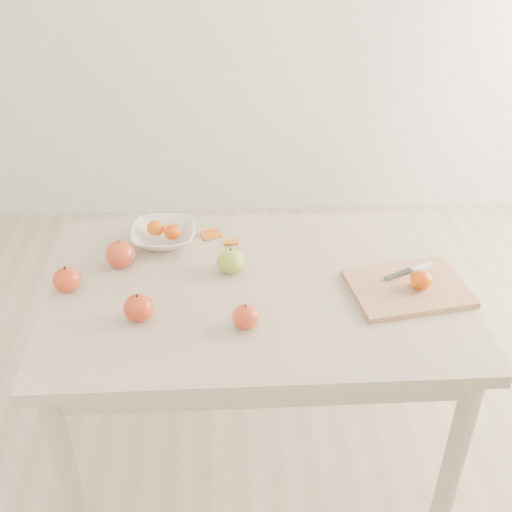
{
  "coord_description": "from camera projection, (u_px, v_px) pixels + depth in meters",
  "views": [
    {
      "loc": [
        -0.08,
        -1.48,
        1.86
      ],
      "look_at": [
        0.0,
        0.05,
        0.82
      ],
      "focal_mm": 45.0,
      "sensor_mm": 36.0,
      "label": 1
    }
  ],
  "objects": [
    {
      "name": "apple_red_b",
      "position": [
        139.0,
        308.0,
        1.71
      ],
      "size": [
        0.08,
        0.08,
        0.07
      ],
      "primitive_type": "ellipsoid",
      "color": "maroon",
      "rests_on": "table"
    },
    {
      "name": "apple_red_a",
      "position": [
        120.0,
        254.0,
        1.92
      ],
      "size": [
        0.09,
        0.09,
        0.08
      ],
      "primitive_type": "ellipsoid",
      "color": "maroon",
      "rests_on": "table"
    },
    {
      "name": "fruit_bowl",
      "position": [
        164.0,
        235.0,
        2.03
      ],
      "size": [
        0.2,
        0.2,
        0.05
      ],
      "primitive_type": "imported",
      "color": "white",
      "rests_on": "table"
    },
    {
      "name": "bowl_tangerine_far",
      "position": [
        172.0,
        232.0,
        2.01
      ],
      "size": [
        0.05,
        0.05,
        0.05
      ],
      "primitive_type": "ellipsoid",
      "color": "#D24407",
      "rests_on": "fruit_bowl"
    },
    {
      "name": "ground",
      "position": [
        257.0,
        455.0,
        2.27
      ],
      "size": [
        3.5,
        3.5,
        0.0
      ],
      "primitive_type": "plane",
      "color": "#C6B293",
      "rests_on": "ground"
    },
    {
      "name": "orange_peel_a",
      "position": [
        211.0,
        236.0,
        2.07
      ],
      "size": [
        0.07,
        0.06,
        0.01
      ],
      "primitive_type": "cube",
      "rotation": [
        0.21,
        0.0,
        0.39
      ],
      "color": "#CE540E",
      "rests_on": "table"
    },
    {
      "name": "apple_red_d",
      "position": [
        67.0,
        279.0,
        1.82
      ],
      "size": [
        0.08,
        0.08,
        0.07
      ],
      "primitive_type": "ellipsoid",
      "color": "#8E0204",
      "rests_on": "table"
    },
    {
      "name": "bowl_tangerine_near",
      "position": [
        155.0,
        228.0,
        2.03
      ],
      "size": [
        0.06,
        0.06,
        0.05
      ],
      "primitive_type": "ellipsoid",
      "color": "orange",
      "rests_on": "fruit_bowl"
    },
    {
      "name": "apple_red_c",
      "position": [
        246.0,
        317.0,
        1.69
      ],
      "size": [
        0.07,
        0.07,
        0.07
      ],
      "primitive_type": "ellipsoid",
      "color": "#A32B1D",
      "rests_on": "table"
    },
    {
      "name": "paring_knife",
      "position": [
        418.0,
        269.0,
        1.88
      ],
      "size": [
        0.16,
        0.08,
        0.01
      ],
      "color": "white",
      "rests_on": "cutting_board"
    },
    {
      "name": "table",
      "position": [
        257.0,
        312.0,
        1.91
      ],
      "size": [
        1.2,
        0.8,
        0.75
      ],
      "color": "#C7B396",
      "rests_on": "ground"
    },
    {
      "name": "cutting_board",
      "position": [
        408.0,
        288.0,
        1.83
      ],
      "size": [
        0.36,
        0.29,
        0.02
      ],
      "primitive_type": "cube",
      "rotation": [
        0.0,
        0.0,
        0.16
      ],
      "color": "tan",
      "rests_on": "table"
    },
    {
      "name": "board_tangerine",
      "position": [
        421.0,
        280.0,
        1.8
      ],
      "size": [
        0.06,
        0.06,
        0.05
      ],
      "primitive_type": "ellipsoid",
      "color": "#E64A08",
      "rests_on": "cutting_board"
    },
    {
      "name": "orange_peel_b",
      "position": [
        231.0,
        243.0,
        2.04
      ],
      "size": [
        0.05,
        0.04,
        0.01
      ],
      "primitive_type": "cube",
      "rotation": [
        -0.14,
        0.0,
        0.03
      ],
      "color": "#CB640E",
      "rests_on": "table"
    },
    {
      "name": "apple_green",
      "position": [
        231.0,
        261.0,
        1.89
      ],
      "size": [
        0.08,
        0.08,
        0.07
      ],
      "primitive_type": "ellipsoid",
      "color": "#709F15",
      "rests_on": "table"
    }
  ]
}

